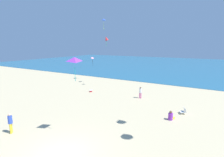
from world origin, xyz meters
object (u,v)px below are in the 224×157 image
Objects in this scene: kite_pink at (93,58)px; kite_red at (106,38)px; person_0 at (140,92)px; beach_chair_mid_beach at (184,111)px; person_2 at (10,122)px; kite_purple at (75,59)px; cooler_box at (91,91)px; person_3 at (171,116)px; kite_blue at (104,19)px.

kite_red is at bearing -19.55° from kite_pink.
kite_pink is (-9.91, 3.91, 3.44)m from person_0.
beach_chair_mid_beach is 0.50× the size of kite_red.
person_2 is 6.69m from kite_purple.
kite_purple is at bearing 29.23° from beach_chair_mid_beach.
cooler_box is 6.97m from person_0.
beach_chair_mid_beach is 0.54× the size of person_0.
cooler_box is 0.43× the size of person_2.
cooler_box is 0.39× the size of kite_purple.
beach_chair_mid_beach is 0.90× the size of person_3.
kite_red is (-5.93, 13.27, 1.81)m from kite_purple.
person_2 is at bearing 151.10° from person_3.
kite_pink is (-4.92, 16.65, 3.35)m from person_2.
kite_purple is (8.62, -16.75, -5.00)m from kite_blue.
cooler_box is 0.45× the size of kite_red.
kite_purple is 14.65m from kite_red.
person_0 is at bearing -151.29° from person_2.
cooler_box is 0.42× the size of kite_pink.
cooler_box is at bearing 91.65° from person_3.
person_2 is at bearing -77.48° from kite_blue.
person_3 is 20.08m from kite_blue.
kite_purple is at bearing 166.20° from person_2.
kite_blue reaches higher than cooler_box.
person_3 is 0.49× the size of kite_purple.
person_0 is 11.55m from kite_purple.
person_3 is 9.45m from kite_purple.
beach_chair_mid_beach is 14.61m from kite_red.
person_3 is 0.56× the size of kite_red.
beach_chair_mid_beach is 0.49× the size of person_2.
person_0 is 1.67× the size of person_3.
kite_red is (3.41, -1.21, 2.98)m from kite_pink.
kite_blue reaches higher than person_2.
person_2 is 0.84× the size of kite_blue.
kite_pink is at bearing 122.81° from kite_purple.
kite_blue reaches higher than kite_purple.
person_3 is at bearing -30.14° from kite_pink.
kite_purple is 17.27m from kite_pink.
kite_red is at bearing 114.08° from kite_purple.
kite_blue is 1.18× the size of kite_pink.
person_3 reaches higher than beach_chair_mid_beach.
cooler_box is 12.26m from person_2.
kite_pink reaches higher than beach_chair_mid_beach.
person_2 is 1.03× the size of kite_red.
person_2 is at bearing -153.87° from kite_purple.
person_3 is at bearing -18.44° from cooler_box.
kite_purple is (4.42, 2.17, 4.53)m from person_2.
person_3 is (11.44, -3.81, 0.18)m from cooler_box.
beach_chair_mid_beach is 2.09m from person_3.
person_2 is 17.68m from kite_pink.
kite_red is at bearing 46.16° from person_0.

